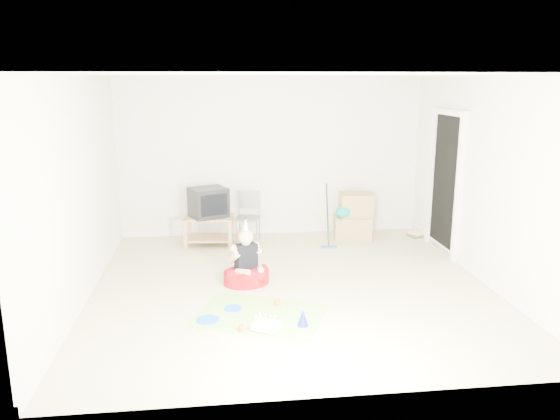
{
  "coord_description": "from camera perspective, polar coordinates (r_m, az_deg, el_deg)",
  "views": [
    {
      "loc": [
        -0.9,
        -6.43,
        2.55
      ],
      "look_at": [
        -0.1,
        0.4,
        0.9
      ],
      "focal_mm": 35.0,
      "sensor_mm": 36.0,
      "label": 1
    }
  ],
  "objects": [
    {
      "name": "blue_plate_near",
      "position": [
        6.33,
        -4.93,
        -10.2
      ],
      "size": [
        0.28,
        0.28,
        0.01
      ],
      "primitive_type": "cylinder",
      "rotation": [
        0.0,
        0.0,
        -0.57
      ],
      "color": "blue",
      "rests_on": "party_mat"
    },
    {
      "name": "orange_cup_far",
      "position": [
        5.79,
        -4.05,
        -12.21
      ],
      "size": [
        0.09,
        0.09,
        0.07
      ],
      "primitive_type": "cylinder",
      "rotation": [
        0.0,
        0.0,
        -0.81
      ],
      "color": "orange",
      "rests_on": "party_mat"
    },
    {
      "name": "seated_woman",
      "position": [
        7.03,
        -3.54,
        -6.19
      ],
      "size": [
        0.77,
        0.77,
        0.86
      ],
      "color": "#A20F14",
      "rests_on": "ground"
    },
    {
      "name": "orange_cup_near",
      "position": [
        6.39,
        -0.26,
        -9.61
      ],
      "size": [
        0.08,
        0.08,
        0.07
      ],
      "primitive_type": "cylinder",
      "rotation": [
        0.0,
        0.0,
        -0.33
      ],
      "color": "orange",
      "rests_on": "party_mat"
    },
    {
      "name": "cardboard_boxes",
      "position": [
        8.97,
        7.66,
        -0.78
      ],
      "size": [
        0.64,
        0.52,
        0.75
      ],
      "color": "tan",
      "rests_on": "ground"
    },
    {
      "name": "doorway_recess",
      "position": [
        8.49,
        16.93,
        2.54
      ],
      "size": [
        0.02,
        0.9,
        2.05
      ],
      "primitive_type": "cube",
      "color": "black",
      "rests_on": "ground"
    },
    {
      "name": "party_mat",
      "position": [
        6.16,
        -2.18,
        -10.93
      ],
      "size": [
        1.66,
        1.44,
        0.01
      ],
      "primitive_type": "cube",
      "rotation": [
        0.0,
        0.0,
        -0.38
      ],
      "color": "#FF35A0",
      "rests_on": "ground"
    },
    {
      "name": "folding_chair",
      "position": [
        8.71,
        -3.38,
        -0.85
      ],
      "size": [
        0.43,
        0.42,
        0.82
      ],
      "color": "gray",
      "rests_on": "ground"
    },
    {
      "name": "blue_party_hat",
      "position": [
        5.88,
        2.4,
        -11.19
      ],
      "size": [
        0.17,
        0.17,
        0.18
      ],
      "primitive_type": "cone",
      "rotation": [
        0.0,
        0.0,
        -0.79
      ],
      "color": "#1921B3",
      "rests_on": "party_mat"
    },
    {
      "name": "tv_stand",
      "position": [
        8.63,
        -7.41,
        -1.92
      ],
      "size": [
        0.79,
        0.54,
        0.46
      ],
      "color": "#AB7A4D",
      "rests_on": "ground"
    },
    {
      "name": "crt_tv",
      "position": [
        8.53,
        -7.49,
        0.8
      ],
      "size": [
        0.67,
        0.62,
        0.46
      ],
      "primitive_type": "cube",
      "rotation": [
        0.0,
        0.0,
        0.42
      ],
      "color": "black",
      "rests_on": "tv_stand"
    },
    {
      "name": "book_pile",
      "position": [
        9.36,
        13.96,
        -2.49
      ],
      "size": [
        0.26,
        0.29,
        0.08
      ],
      "color": "#297B48",
      "rests_on": "ground"
    },
    {
      "name": "floor_mop",
      "position": [
        8.47,
        5.18,
        -2.25
      ],
      "size": [
        0.24,
        0.33,
        0.96
      ],
      "color": "blue",
      "rests_on": "ground"
    },
    {
      "name": "blue_plate_far",
      "position": [
        6.08,
        -7.53,
        -11.29
      ],
      "size": [
        0.26,
        0.26,
        0.01
      ],
      "primitive_type": "cylinder",
      "rotation": [
        0.0,
        0.0,
        -0.08
      ],
      "color": "blue",
      "rests_on": "party_mat"
    },
    {
      "name": "birthday_cake",
      "position": [
        5.82,
        -1.49,
        -12.09
      ],
      "size": [
        0.34,
        0.32,
        0.14
      ],
      "color": "white",
      "rests_on": "party_mat"
    },
    {
      "name": "ground",
      "position": [
        6.98,
        1.21,
        -7.95
      ],
      "size": [
        5.0,
        5.0,
        0.0
      ],
      "primitive_type": "plane",
      "color": "beige",
      "rests_on": "ground"
    }
  ]
}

